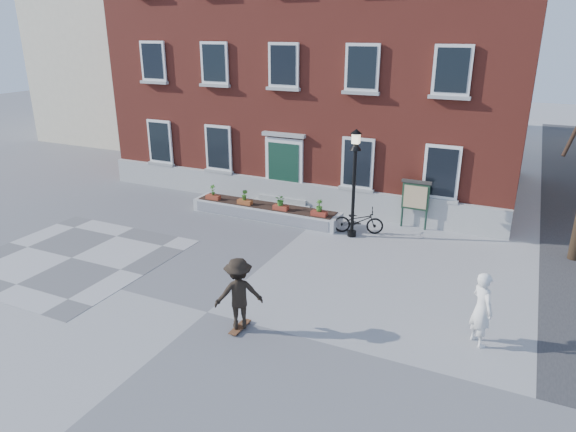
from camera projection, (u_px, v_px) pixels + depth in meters
The scene contains 10 objects.
ground at pixel (207, 312), 13.69m from camera, with size 100.00×100.00×0.00m, color gray.
checker_patch at pixel (72, 258), 16.94m from camera, with size 6.00×6.00×0.01m, color #59595C.
distant_building at pixel (146, 39), 35.69m from camera, with size 10.00×12.00×13.00m, color beige.
bicycle at pixel (358, 221), 18.89m from camera, with size 0.64×1.82×0.96m, color black.
bystander at pixel (482, 309), 12.04m from camera, with size 0.68×0.45×1.86m, color white.
brick_building at pixel (330, 48), 24.22m from camera, with size 18.40×10.85×12.60m.
planter_assembly at pixel (266, 210), 20.48m from camera, with size 6.20×1.12×1.15m.
lamp_post at pixel (355, 169), 17.89m from camera, with size 0.40×0.40×3.93m.
notice_board at pixel (416, 196), 19.09m from camera, with size 1.10×0.16×1.87m.
skateboarder at pixel (239, 294), 12.59m from camera, with size 1.38×1.27×1.93m.
Camera 1 is at (7.06, -9.92, 7.10)m, focal length 32.00 mm.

